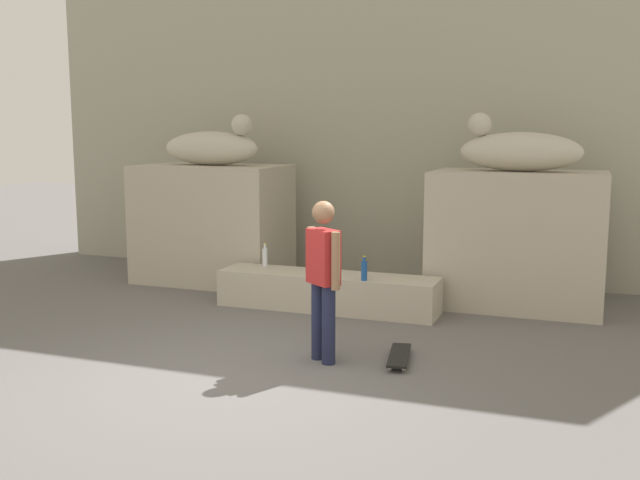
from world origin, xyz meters
TOP-DOWN VIEW (x-y plane):
  - ground_plane at (0.00, 0.00)m, footprint 40.00×40.00m
  - facade_wall at (0.00, 5.50)m, footprint 11.84×0.60m
  - pedestal_left at (-2.31, 3.93)m, footprint 2.25×1.36m
  - pedestal_right at (2.31, 3.93)m, footprint 2.25×1.36m
  - statue_reclining_left at (-2.27, 3.93)m, footprint 1.62×0.63m
  - statue_reclining_right at (2.27, 3.93)m, footprint 1.63×0.66m
  - ledge_block at (0.00, 2.83)m, footprint 2.95×0.66m
  - skater at (0.71, 0.75)m, footprint 0.45×0.38m
  - skateboard at (1.45, 1.01)m, footprint 0.34×0.82m
  - bottle_blue at (0.58, 2.59)m, footprint 0.08×0.08m
  - bottle_clear at (-1.00, 3.03)m, footprint 0.07×0.07m

SIDE VIEW (x-z plane):
  - ground_plane at x=0.00m, z-range 0.00..0.00m
  - skateboard at x=1.45m, z-range 0.02..0.10m
  - ledge_block at x=0.00m, z-range 0.00..0.48m
  - bottle_blue at x=0.58m, z-range 0.46..0.77m
  - bottle_clear at x=-1.00m, z-range 0.46..0.78m
  - pedestal_left at x=-2.31m, z-range 0.00..1.82m
  - pedestal_right at x=2.31m, z-range 0.00..1.82m
  - skater at x=0.71m, z-range 0.09..1.76m
  - statue_reclining_left at x=-2.27m, z-range 1.72..2.49m
  - statue_reclining_right at x=2.27m, z-range 1.72..2.49m
  - facade_wall at x=0.00m, z-range 0.00..6.88m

